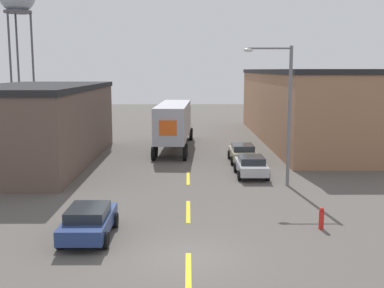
{
  "coord_description": "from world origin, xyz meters",
  "views": [
    {
      "loc": [
        -0.01,
        -16.97,
        6.88
      ],
      "look_at": [
        0.24,
        12.62,
        2.3
      ],
      "focal_mm": 45.0,
      "sensor_mm": 36.0,
      "label": 1
    }
  ],
  "objects_px": {
    "parked_car_left_near": "(89,221)",
    "parked_car_right_mid": "(251,165)",
    "parked_car_right_far": "(243,152)",
    "street_lamp": "(284,106)",
    "fire_hydrant": "(321,218)",
    "semi_truck": "(175,121)"
  },
  "relations": [
    {
      "from": "semi_truck",
      "to": "parked_car_right_far",
      "type": "relative_size",
      "value": 3.33
    },
    {
      "from": "semi_truck",
      "to": "parked_car_right_far",
      "type": "distance_m",
      "value": 8.48
    },
    {
      "from": "parked_car_right_far",
      "to": "fire_hydrant",
      "type": "distance_m",
      "value": 15.57
    },
    {
      "from": "parked_car_right_far",
      "to": "street_lamp",
      "type": "relative_size",
      "value": 0.5
    },
    {
      "from": "semi_truck",
      "to": "parked_car_right_far",
      "type": "bearing_deg",
      "value": -47.82
    },
    {
      "from": "semi_truck",
      "to": "fire_hydrant",
      "type": "relative_size",
      "value": 14.25
    },
    {
      "from": "parked_car_right_far",
      "to": "street_lamp",
      "type": "bearing_deg",
      "value": -78.64
    },
    {
      "from": "parked_car_right_far",
      "to": "fire_hydrant",
      "type": "bearing_deg",
      "value": -83.72
    },
    {
      "from": "parked_car_right_mid",
      "to": "street_lamp",
      "type": "relative_size",
      "value": 0.5
    },
    {
      "from": "parked_car_left_near",
      "to": "fire_hydrant",
      "type": "bearing_deg",
      "value": 5.95
    },
    {
      "from": "parked_car_left_near",
      "to": "parked_car_right_mid",
      "type": "xyz_separation_m",
      "value": [
        8.21,
        11.55,
        0.0
      ]
    },
    {
      "from": "street_lamp",
      "to": "parked_car_left_near",
      "type": "bearing_deg",
      "value": -137.28
    },
    {
      "from": "parked_car_left_near",
      "to": "fire_hydrant",
      "type": "xyz_separation_m",
      "value": [
        9.91,
        1.03,
        -0.24
      ]
    },
    {
      "from": "fire_hydrant",
      "to": "parked_car_right_far",
      "type": "bearing_deg",
      "value": 96.28
    },
    {
      "from": "semi_truck",
      "to": "street_lamp",
      "type": "xyz_separation_m",
      "value": [
        6.78,
        -13.95,
        2.37
      ]
    },
    {
      "from": "parked_car_right_far",
      "to": "street_lamp",
      "type": "distance_m",
      "value": 8.7
    },
    {
      "from": "parked_car_right_far",
      "to": "parked_car_right_mid",
      "type": "height_order",
      "value": "same"
    },
    {
      "from": "parked_car_right_mid",
      "to": "parked_car_right_far",
      "type": "bearing_deg",
      "value": 90.0
    },
    {
      "from": "semi_truck",
      "to": "parked_car_right_far",
      "type": "height_order",
      "value": "semi_truck"
    },
    {
      "from": "parked_car_right_far",
      "to": "fire_hydrant",
      "type": "height_order",
      "value": "parked_car_right_far"
    },
    {
      "from": "parked_car_right_far",
      "to": "parked_car_left_near",
      "type": "bearing_deg",
      "value": -116.43
    },
    {
      "from": "semi_truck",
      "to": "fire_hydrant",
      "type": "bearing_deg",
      "value": -69.54
    }
  ]
}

